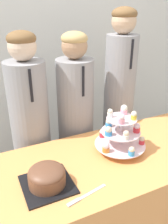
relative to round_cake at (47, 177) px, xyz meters
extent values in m
cube|color=silver|center=(0.48, 1.33, 0.58)|extent=(9.00, 0.06, 2.70)
cube|color=#EF9951|center=(0.48, 0.07, -0.42)|extent=(1.61, 0.70, 0.71)
cube|color=black|center=(0.00, 0.00, -0.05)|extent=(0.27, 0.27, 0.01)
cylinder|color=brown|center=(0.00, 0.00, -0.01)|extent=(0.20, 0.20, 0.07)
ellipsoid|color=brown|center=(0.00, 0.00, 0.03)|extent=(0.20, 0.20, 0.07)
cube|color=silver|center=(0.20, -0.15, -0.06)|extent=(0.17, 0.05, 0.00)
cube|color=#B2B2B7|center=(0.08, -0.18, -0.06)|extent=(0.08, 0.04, 0.01)
cylinder|color=silver|center=(0.54, 0.12, 0.06)|extent=(0.02, 0.02, 0.24)
cylinder|color=silver|center=(0.54, 0.12, -0.01)|extent=(0.34, 0.34, 0.01)
cylinder|color=silver|center=(0.54, 0.12, 0.08)|extent=(0.26, 0.26, 0.01)
cylinder|color=silver|center=(0.54, 0.12, 0.17)|extent=(0.19, 0.19, 0.01)
cylinder|color=#E5333D|center=(0.48, 0.25, 0.00)|extent=(0.04, 0.04, 0.03)
sphere|color=white|center=(0.48, 0.25, 0.03)|extent=(0.04, 0.04, 0.04)
cylinder|color=orange|center=(0.41, 0.08, 0.00)|extent=(0.05, 0.05, 0.03)
sphere|color=silver|center=(0.41, 0.08, 0.03)|extent=(0.04, 0.04, 0.04)
cylinder|color=#3893DB|center=(0.53, -0.02, 0.00)|extent=(0.04, 0.04, 0.03)
sphere|color=beige|center=(0.53, -0.02, 0.03)|extent=(0.04, 0.04, 0.04)
cylinder|color=#E5333D|center=(0.67, 0.06, 0.00)|extent=(0.04, 0.04, 0.03)
sphere|color=beige|center=(0.67, 0.06, 0.03)|extent=(0.04, 0.04, 0.04)
cylinder|color=#3893DB|center=(0.64, 0.22, 0.00)|extent=(0.04, 0.04, 0.03)
sphere|color=#F4E5C6|center=(0.64, 0.22, 0.03)|extent=(0.04, 0.04, 0.04)
cylinder|color=white|center=(0.51, 0.02, 0.10)|extent=(0.04, 0.04, 0.03)
sphere|color=beige|center=(0.51, 0.02, 0.13)|extent=(0.04, 0.04, 0.04)
cylinder|color=#E5333D|center=(0.63, 0.07, 0.10)|extent=(0.04, 0.04, 0.03)
sphere|color=silver|center=(0.63, 0.07, 0.13)|extent=(0.04, 0.04, 0.04)
cylinder|color=#3893DB|center=(0.61, 0.20, 0.10)|extent=(0.04, 0.04, 0.03)
sphere|color=white|center=(0.61, 0.20, 0.12)|extent=(0.04, 0.04, 0.04)
cylinder|color=#3893DB|center=(0.50, 0.22, 0.10)|extent=(0.04, 0.04, 0.03)
sphere|color=#F4E5C6|center=(0.50, 0.22, 0.12)|extent=(0.04, 0.04, 0.04)
cylinder|color=#3893DB|center=(0.44, 0.11, 0.10)|extent=(0.05, 0.05, 0.03)
sphere|color=beige|center=(0.44, 0.11, 0.12)|extent=(0.04, 0.04, 0.04)
cylinder|color=pink|center=(0.59, 0.17, 0.19)|extent=(0.05, 0.05, 0.03)
sphere|color=white|center=(0.59, 0.17, 0.22)|extent=(0.04, 0.04, 0.04)
cylinder|color=white|center=(0.49, 0.17, 0.19)|extent=(0.04, 0.04, 0.03)
sphere|color=#F4E5C6|center=(0.49, 0.17, 0.22)|extent=(0.03, 0.03, 0.03)
cylinder|color=pink|center=(0.50, 0.06, 0.19)|extent=(0.04, 0.04, 0.03)
sphere|color=silver|center=(0.50, 0.06, 0.22)|extent=(0.04, 0.04, 0.04)
cylinder|color=yellow|center=(0.60, 0.08, 0.19)|extent=(0.04, 0.04, 0.03)
sphere|color=#F4E5C6|center=(0.60, 0.08, 0.22)|extent=(0.04, 0.04, 0.04)
cylinder|color=#939399|center=(0.06, 0.61, -0.14)|extent=(0.29, 0.29, 1.26)
sphere|color=beige|center=(0.06, 0.61, 0.58)|extent=(0.19, 0.19, 0.19)
ellipsoid|color=brown|center=(0.06, 0.61, 0.63)|extent=(0.19, 0.19, 0.10)
cube|color=black|center=(0.06, 0.46, 0.36)|extent=(0.02, 0.01, 0.22)
cylinder|color=#939399|center=(0.43, 0.61, -0.15)|extent=(0.29, 0.29, 1.24)
sphere|color=tan|center=(0.43, 0.61, 0.56)|extent=(0.19, 0.19, 0.19)
ellipsoid|color=tan|center=(0.43, 0.61, 0.61)|extent=(0.19, 0.19, 0.10)
cube|color=black|center=(0.43, 0.46, 0.34)|extent=(0.02, 0.01, 0.22)
cylinder|color=#939399|center=(0.84, 0.61, -0.08)|extent=(0.26, 0.26, 1.39)
sphere|color=#D6AD89|center=(0.84, 0.61, 0.71)|extent=(0.19, 0.19, 0.19)
ellipsoid|color=brown|center=(0.84, 0.61, 0.77)|extent=(0.19, 0.19, 0.10)
cube|color=black|center=(0.84, 0.47, 0.49)|extent=(0.02, 0.01, 0.22)
camera|label=1|loc=(-0.25, -0.99, 0.84)|focal=38.00mm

